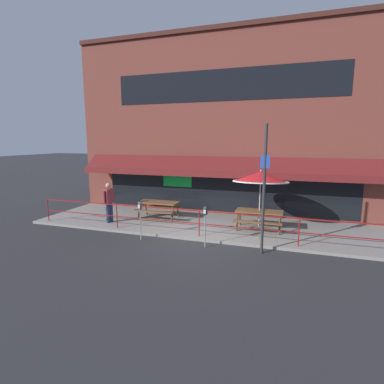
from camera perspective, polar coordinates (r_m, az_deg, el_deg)
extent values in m
plane|color=#2D2D30|center=(10.91, 0.89, -9.36)|extent=(120.00, 120.00, 0.00)
cube|color=gray|center=(12.73, 3.58, -6.32)|extent=(15.00, 4.00, 0.10)
cube|color=brown|center=(14.43, 6.07, 12.20)|extent=(15.00, 0.50, 8.40)
cube|color=black|center=(14.38, 5.98, 19.62)|extent=(10.50, 0.02, 1.40)
cube|color=#46211B|center=(15.18, 6.35, 28.64)|extent=(15.00, 0.62, 0.20)
cube|color=black|center=(14.34, 5.64, 0.80)|extent=(12.00, 0.02, 2.30)
cube|color=#19D84C|center=(14.92, -2.82, 2.36)|extent=(1.50, 0.02, 0.70)
cube|color=maroon|center=(13.68, 5.23, 5.23)|extent=(13.80, 0.92, 0.70)
cube|color=maroon|center=(13.23, 4.71, 3.34)|extent=(13.80, 0.08, 0.28)
cylinder|color=maroon|center=(14.53, -25.73, -3.13)|extent=(0.04, 0.04, 0.95)
cylinder|color=maroon|center=(12.42, -14.11, -4.51)|extent=(0.04, 0.04, 0.95)
cylinder|color=maroon|center=(11.01, 1.36, -6.04)|extent=(0.04, 0.04, 0.95)
cylinder|color=maroon|center=(10.59, 19.69, -7.28)|extent=(0.04, 0.04, 0.95)
cube|color=maroon|center=(10.89, 1.37, -3.64)|extent=(13.80, 0.04, 0.04)
cube|color=maroon|center=(11.01, 1.36, -6.04)|extent=(13.80, 0.03, 0.03)
cube|color=brown|center=(13.53, -6.40, -1.95)|extent=(1.80, 0.80, 0.05)
cube|color=brown|center=(13.08, -7.43, -3.72)|extent=(1.80, 0.26, 0.04)
cube|color=brown|center=(14.11, -5.40, -2.69)|extent=(1.80, 0.26, 0.04)
cylinder|color=brown|center=(13.01, -3.74, -4.05)|extent=(0.07, 0.30, 0.73)
cylinder|color=brown|center=(13.59, -2.74, -3.44)|extent=(0.07, 0.30, 0.73)
cylinder|color=brown|center=(13.68, -9.98, -3.50)|extent=(0.07, 0.30, 0.73)
cylinder|color=brown|center=(14.23, -8.78, -2.94)|extent=(0.07, 0.30, 0.73)
cube|color=brown|center=(12.02, 12.67, -3.62)|extent=(1.80, 0.80, 0.05)
cube|color=brown|center=(11.54, 12.33, -5.71)|extent=(1.80, 0.26, 0.04)
cube|color=brown|center=(12.66, 12.88, -4.35)|extent=(1.80, 0.26, 0.04)
cylinder|color=brown|center=(11.76, 16.35, -5.94)|extent=(0.07, 0.30, 0.73)
cylinder|color=brown|center=(12.38, 16.46, -5.16)|extent=(0.07, 0.30, 0.73)
cylinder|color=brown|center=(11.90, 8.61, -5.46)|extent=(0.07, 0.30, 0.73)
cylinder|color=brown|center=(12.51, 9.10, -4.72)|extent=(0.07, 0.30, 0.73)
cylinder|color=#B7B2A8|center=(11.99, 12.78, -1.65)|extent=(0.04, 0.04, 2.30)
cone|color=red|center=(11.85, 12.95, 2.86)|extent=(2.10, 2.12, 0.54)
cylinder|color=white|center=(11.87, 12.91, 1.95)|extent=(2.14, 2.14, 0.19)
sphere|color=#B7B2A8|center=(11.82, 12.99, 4.01)|extent=(0.07, 0.07, 0.07)
cylinder|color=navy|center=(13.28, -15.76, -3.85)|extent=(0.15, 0.15, 0.86)
cylinder|color=navy|center=(13.41, -15.14, -3.69)|extent=(0.15, 0.15, 0.86)
cube|color=maroon|center=(13.20, -15.59, -0.69)|extent=(0.32, 0.44, 0.60)
cylinder|color=maroon|center=(13.03, -16.41, -1.00)|extent=(0.10, 0.10, 0.54)
cylinder|color=maroon|center=(13.38, -14.78, -0.64)|extent=(0.10, 0.10, 0.54)
sphere|color=tan|center=(13.13, -15.68, 1.20)|extent=(0.22, 0.22, 0.22)
cylinder|color=gray|center=(11.05, -9.78, -6.13)|extent=(0.04, 0.04, 1.15)
cylinder|color=#4C4C51|center=(10.89, -9.88, -2.71)|extent=(0.15, 0.15, 0.20)
sphere|color=#4C4C51|center=(10.87, -9.89, -2.19)|extent=(0.14, 0.14, 0.14)
cube|color=silver|center=(10.81, -10.08, -2.74)|extent=(0.08, 0.01, 0.13)
cylinder|color=gray|center=(10.15, 2.52, -7.43)|extent=(0.04, 0.04, 1.15)
cylinder|color=#2D2D33|center=(9.97, 2.55, -3.73)|extent=(0.15, 0.15, 0.20)
sphere|color=#2D2D33|center=(9.95, 2.55, -3.17)|extent=(0.14, 0.14, 0.14)
cube|color=silver|center=(9.89, 2.42, -3.78)|extent=(0.08, 0.01, 0.13)
cylinder|color=#2D2D33|center=(9.55, 13.55, 0.25)|extent=(0.09, 0.09, 4.08)
cube|color=blue|center=(9.42, 13.75, 5.63)|extent=(0.28, 0.02, 0.40)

